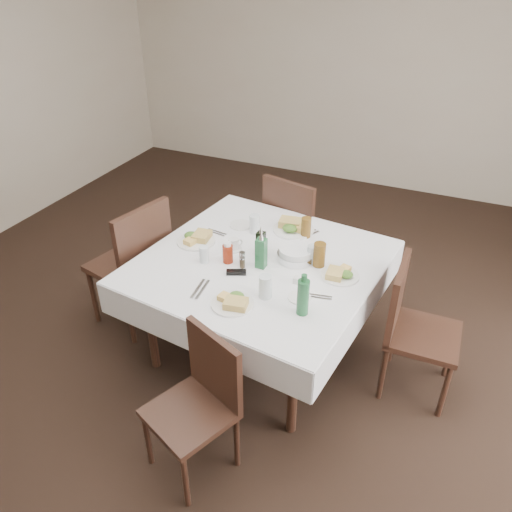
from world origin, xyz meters
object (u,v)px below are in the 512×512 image
(water_s, at_px, (265,287))
(green_bottle, at_px, (303,297))
(chair_east, at_px, (411,322))
(coffee_mug, at_px, (234,245))
(dining_table, at_px, (260,269))
(bread_basket, at_px, (296,254))
(water_e, at_px, (312,254))
(water_w, at_px, (204,254))
(chair_south, at_px, (201,396))
(oil_cruet_dark, at_px, (261,243))
(ketchup_bottle, at_px, (228,253))
(chair_north, at_px, (295,224))
(oil_cruet_green, at_px, (261,252))
(chair_west, at_px, (136,259))
(water_n, at_px, (254,224))

(water_s, bearing_deg, green_bottle, -12.78)
(chair_east, bearing_deg, coffee_mug, -179.64)
(dining_table, distance_m, bread_basket, 0.26)
(water_e, xyz_separation_m, water_w, (-0.65, -0.28, -0.00))
(chair_south, xyz_separation_m, water_w, (-0.41, 0.80, 0.33))
(chair_east, bearing_deg, water_e, 175.57)
(chair_south, bearing_deg, coffee_mug, 106.17)
(coffee_mug, bearing_deg, chair_east, 0.36)
(oil_cruet_dark, distance_m, ketchup_bottle, 0.23)
(chair_north, height_order, chair_south, chair_north)
(water_s, xyz_separation_m, coffee_mug, (-0.41, 0.41, -0.04))
(coffee_mug, bearing_deg, green_bottle, -35.39)
(oil_cruet_dark, xyz_separation_m, oil_cruet_green, (0.06, -0.13, 0.02))
(dining_table, distance_m, water_s, 0.42)
(chair_north, distance_m, chair_west, 1.32)
(chair_west, relative_size, oil_cruet_green, 3.95)
(chair_north, relative_size, bread_basket, 3.99)
(chair_west, xyz_separation_m, oil_cruet_dark, (0.92, 0.16, 0.27))
(chair_south, xyz_separation_m, chair_west, (-1.02, 0.87, 0.10))
(chair_west, height_order, water_n, chair_west)
(chair_north, bearing_deg, dining_table, -84.90)
(water_n, distance_m, green_bottle, 0.97)
(dining_table, bearing_deg, water_e, 20.23)
(green_bottle, bearing_deg, ketchup_bottle, 153.67)
(chair_west, bearing_deg, water_n, 29.70)
(water_w, bearing_deg, coffee_mug, 63.57)
(oil_cruet_dark, height_order, ketchup_bottle, oil_cruet_dark)
(chair_west, height_order, water_e, chair_west)
(oil_cruet_green, bearing_deg, chair_west, -178.03)
(dining_table, relative_size, bread_basket, 6.70)
(dining_table, height_order, bread_basket, bread_basket)
(chair_north, distance_m, water_e, 0.92)
(chair_south, xyz_separation_m, chair_east, (0.93, 1.03, 0.04))
(chair_west, relative_size, water_n, 7.53)
(bread_basket, bearing_deg, water_s, -92.63)
(dining_table, height_order, water_e, water_e)
(coffee_mug, bearing_deg, chair_west, -167.81)
(chair_east, relative_size, green_bottle, 3.54)
(chair_west, distance_m, coffee_mug, 0.77)
(chair_north, height_order, coffee_mug, chair_north)
(chair_east, xyz_separation_m, water_w, (-1.33, -0.23, 0.29))
(chair_west, distance_m, water_n, 0.90)
(ketchup_bottle, bearing_deg, bread_basket, 28.46)
(chair_east, height_order, water_e, chair_east)
(ketchup_bottle, bearing_deg, oil_cruet_dark, 45.58)
(chair_south, height_order, water_w, water_w)
(chair_south, height_order, water_e, water_e)
(chair_north, distance_m, green_bottle, 1.44)
(chair_west, distance_m, oil_cruet_green, 1.02)
(chair_east, xyz_separation_m, green_bottle, (-0.57, -0.47, 0.35))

